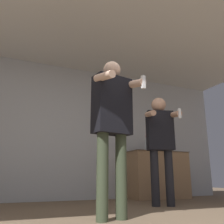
% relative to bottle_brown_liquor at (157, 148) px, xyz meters
% --- Properties ---
extents(wall_back, '(7.00, 0.06, 2.55)m').
position_rel_bottle_brown_liquor_xyz_m(wall_back, '(-1.82, 0.33, 0.28)').
color(wall_back, '#B2B7BC').
rests_on(wall_back, ground_plane).
extents(ceiling_slab, '(7.00, 3.36, 0.05)m').
position_rel_bottle_brown_liquor_xyz_m(ceiling_slab, '(-1.82, -1.11, 1.58)').
color(ceiling_slab, silver).
rests_on(ceiling_slab, wall_back).
extents(counter, '(1.22, 0.57, 0.91)m').
position_rel_bottle_brown_liquor_xyz_m(counter, '(0.01, 0.03, -0.54)').
color(counter, '#997551').
rests_on(counter, ground_plane).
extents(bottle_brown_liquor, '(0.07, 0.07, 0.25)m').
position_rel_bottle_brown_liquor_xyz_m(bottle_brown_liquor, '(0.00, 0.00, 0.00)').
color(bottle_brown_liquor, '#563314').
rests_on(bottle_brown_liquor, counter).
extents(bottle_dark_rum, '(0.09, 0.09, 0.24)m').
position_rel_bottle_brown_liquor_xyz_m(bottle_dark_rum, '(0.31, 0.00, 0.01)').
color(bottle_dark_rum, '#563314').
rests_on(bottle_dark_rum, counter).
extents(bottle_tall_gin, '(0.06, 0.06, 0.31)m').
position_rel_bottle_brown_liquor_xyz_m(bottle_tall_gin, '(-0.25, -0.00, 0.04)').
color(bottle_tall_gin, silver).
rests_on(bottle_tall_gin, counter).
extents(person_woman_foreground, '(0.52, 0.48, 1.67)m').
position_rel_bottle_brown_liquor_xyz_m(person_woman_foreground, '(-1.83, -1.95, 0.01)').
color(person_woman_foreground, '#38422D').
rests_on(person_woman_foreground, ground_plane).
extents(person_man_side, '(0.56, 0.60, 1.63)m').
position_rel_bottle_brown_liquor_xyz_m(person_man_side, '(-0.68, -1.15, -0.01)').
color(person_man_side, black).
rests_on(person_man_side, ground_plane).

